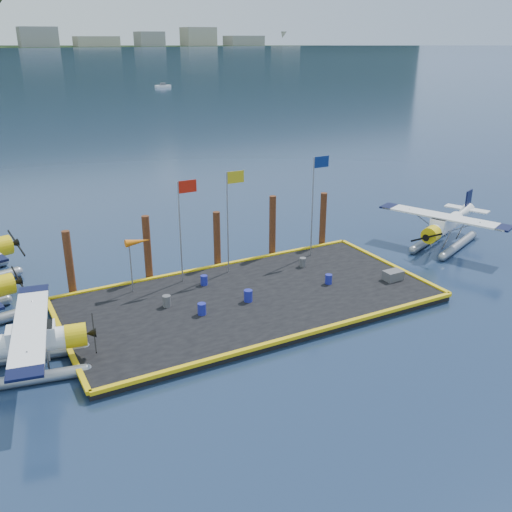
{
  "coord_description": "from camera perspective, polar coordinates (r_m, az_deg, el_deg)",
  "views": [
    {
      "loc": [
        -13.31,
        -25.32,
        13.84
      ],
      "look_at": [
        1.44,
        2.0,
        1.88
      ],
      "focal_mm": 40.0,
      "sensor_mm": 36.0,
      "label": 1
    }
  ],
  "objects": [
    {
      "name": "drum_0",
      "position": [
        30.76,
        -8.92,
        -4.47
      ],
      "size": [
        0.44,
        0.44,
        0.62
      ],
      "primitive_type": "cylinder",
      "color": "#4F4F53",
      "rests_on": "dock"
    },
    {
      "name": "piling_0",
      "position": [
        33.27,
        -18.14,
        -0.88
      ],
      "size": [
        0.44,
        0.44,
        4.0
      ],
      "primitive_type": "cylinder",
      "color": "#402312",
      "rests_on": "ground"
    },
    {
      "name": "far_backdrop",
      "position": [
        1780.94,
        -21.48,
        19.57
      ],
      "size": [
        3050.0,
        2050.0,
        810.0
      ],
      "color": "black",
      "rests_on": "ground"
    },
    {
      "name": "drum_2",
      "position": [
        33.41,
        7.27,
        -2.31
      ],
      "size": [
        0.4,
        0.4,
        0.57
      ],
      "primitive_type": "cylinder",
      "color": "navy",
      "rests_on": "dock"
    },
    {
      "name": "seaplane_a",
      "position": [
        26.9,
        -22.17,
        -8.33
      ],
      "size": [
        7.99,
        8.72,
        3.08
      ],
      "rotation": [
        0.0,
        0.0,
        -1.75
      ],
      "color": "gray",
      "rests_on": "ground"
    },
    {
      "name": "seaplane_d",
      "position": [
        41.77,
        18.26,
        2.64
      ],
      "size": [
        8.35,
        8.79,
        3.2
      ],
      "rotation": [
        0.0,
        0.0,
        1.98
      ],
      "color": "gray",
      "rests_on": "ground"
    },
    {
      "name": "windsock",
      "position": [
        32.08,
        -11.77,
        1.29
      ],
      "size": [
        1.4,
        0.44,
        3.12
      ],
      "color": "gray",
      "rests_on": "dock"
    },
    {
      "name": "piling_2",
      "position": [
        35.73,
        -3.92,
        1.49
      ],
      "size": [
        0.44,
        0.44,
        3.8
      ],
      "primitive_type": "cylinder",
      "color": "#402312",
      "rests_on": "ground"
    },
    {
      "name": "piling_1",
      "position": [
        34.18,
        -10.79,
        0.59
      ],
      "size": [
        0.44,
        0.44,
        4.2
      ],
      "primitive_type": "cylinder",
      "color": "#402312",
      "rests_on": "ground"
    },
    {
      "name": "ground",
      "position": [
        31.78,
        -0.57,
        -4.76
      ],
      "size": [
        4000.0,
        4000.0,
        0.0
      ],
      "primitive_type": "plane",
      "color": "#19294D",
      "rests_on": "ground"
    },
    {
      "name": "drum_4",
      "position": [
        35.72,
        4.69,
        -0.62
      ],
      "size": [
        0.4,
        0.4,
        0.57
      ],
      "primitive_type": "cylinder",
      "color": "#4F4F53",
      "rests_on": "dock"
    },
    {
      "name": "flagpole_yellow",
      "position": [
        33.63,
        -2.57,
        4.94
      ],
      "size": [
        1.14,
        0.08,
        6.2
      ],
      "color": "gray",
      "rests_on": "dock"
    },
    {
      "name": "dock_bumpers",
      "position": [
        31.57,
        -0.57,
        -3.96
      ],
      "size": [
        20.25,
        10.25,
        0.18
      ],
      "primitive_type": null,
      "color": "yellow",
      "rests_on": "dock"
    },
    {
      "name": "piling_4",
      "position": [
        39.49,
        6.7,
        3.47
      ],
      "size": [
        0.44,
        0.44,
        4.0
      ],
      "primitive_type": "cylinder",
      "color": "#402312",
      "rests_on": "ground"
    },
    {
      "name": "drum_3",
      "position": [
        29.68,
        -5.44,
        -5.29
      ],
      "size": [
        0.44,
        0.44,
        0.62
      ],
      "primitive_type": "cylinder",
      "color": "navy",
      "rests_on": "dock"
    },
    {
      "name": "flagpole_blue",
      "position": [
        36.5,
        5.97,
        6.42
      ],
      "size": [
        1.14,
        0.08,
        6.5
      ],
      "color": "gray",
      "rests_on": "dock"
    },
    {
      "name": "drum_5",
      "position": [
        33.12,
        -5.22,
        -2.42
      ],
      "size": [
        0.41,
        0.41,
        0.58
      ],
      "primitive_type": "cylinder",
      "color": "navy",
      "rests_on": "dock"
    },
    {
      "name": "piling_3",
      "position": [
        37.38,
        1.66,
        2.83
      ],
      "size": [
        0.44,
        0.44,
        4.3
      ],
      "primitive_type": "cylinder",
      "color": "#402312",
      "rests_on": "ground"
    },
    {
      "name": "dock",
      "position": [
        31.69,
        -0.57,
        -4.43
      ],
      "size": [
        20.0,
        10.0,
        0.4
      ],
      "primitive_type": "cube",
      "color": "black",
      "rests_on": "ground"
    },
    {
      "name": "flagpole_red",
      "position": [
        32.53,
        -7.32,
        4.01
      ],
      "size": [
        1.14,
        0.08,
        6.0
      ],
      "color": "gray",
      "rests_on": "dock"
    },
    {
      "name": "drum_1",
      "position": [
        30.96,
        -0.79,
        -4.0
      ],
      "size": [
        0.46,
        0.46,
        0.65
      ],
      "primitive_type": "cylinder",
      "color": "navy",
      "rests_on": "dock"
    },
    {
      "name": "crate",
      "position": [
        34.65,
        13.54,
        -1.88
      ],
      "size": [
        1.11,
        0.74,
        0.55
      ],
      "primitive_type": "cube",
      "color": "#4F4F53",
      "rests_on": "dock"
    }
  ]
}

